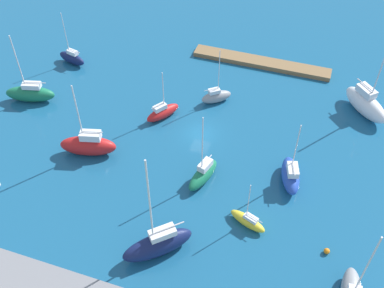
{
  "coord_description": "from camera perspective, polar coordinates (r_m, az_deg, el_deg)",
  "views": [
    {
      "loc": [
        -13.33,
        43.47,
        43.41
      ],
      "look_at": [
        0.0,
        3.7,
        1.5
      ],
      "focal_mm": 43.05,
      "sensor_mm": 36.0,
      "label": 1
    }
  ],
  "objects": [
    {
      "name": "sailboat_blue_west_end",
      "position": [
        57.25,
        12.12,
        -3.77
      ],
      "size": [
        3.63,
        6.21,
        9.17
      ],
      "rotation": [
        0.0,
        0.0,
        4.99
      ],
      "color": "#2347B2",
      "rests_on": "water"
    },
    {
      "name": "sailboat_red_mid_basin",
      "position": [
        60.62,
        -12.73,
        -0.11
      ],
      "size": [
        7.63,
        4.09,
        11.09
      ],
      "rotation": [
        0.0,
        0.0,
        0.26
      ],
      "color": "red",
      "rests_on": "water"
    },
    {
      "name": "sailboat_yellow_center_basin",
      "position": [
        52.82,
        6.93,
        -9.41
      ],
      "size": [
        4.7,
        2.8,
        6.73
      ],
      "rotation": [
        0.0,
        0.0,
        5.92
      ],
      "color": "yellow",
      "rests_on": "water"
    },
    {
      "name": "pier_dock",
      "position": [
        76.03,
        8.57,
        9.96
      ],
      "size": [
        22.11,
        2.66,
        0.75
      ],
      "primitive_type": "cube",
      "color": "olive",
      "rests_on": "ground"
    },
    {
      "name": "sailboat_white_along_channel",
      "position": [
        69.47,
        20.74,
        4.7
      ],
      "size": [
        7.32,
        7.51,
        11.96
      ],
      "rotation": [
        0.0,
        0.0,
        2.33
      ],
      "color": "white",
      "rests_on": "water"
    },
    {
      "name": "sailboat_gray_outer_mooring",
      "position": [
        67.44,
        3.01,
        5.92
      ],
      "size": [
        4.55,
        4.1,
        8.82
      ],
      "rotation": [
        0.0,
        0.0,
        3.82
      ],
      "color": "gray",
      "rests_on": "water"
    },
    {
      "name": "water",
      "position": [
        62.86,
        1.07,
        1.29
      ],
      "size": [
        160.0,
        160.0,
        0.0
      ],
      "primitive_type": "plane",
      "color": "#19567F",
      "rests_on": "ground"
    },
    {
      "name": "sailboat_green_near_pier",
      "position": [
        71.32,
        -19.4,
        5.96
      ],
      "size": [
        7.51,
        3.89,
        10.93
      ],
      "rotation": [
        0.0,
        0.0,
        0.26
      ],
      "color": "#19724C",
      "rests_on": "water"
    },
    {
      "name": "sailboat_red_far_north",
      "position": [
        64.8,
        -3.66,
        3.96
      ],
      "size": [
        4.22,
        5.26,
        7.62
      ],
      "rotation": [
        0.0,
        0.0,
        4.13
      ],
      "color": "red",
      "rests_on": "water"
    },
    {
      "name": "sailboat_navy_lone_south",
      "position": [
        77.46,
        -14.66,
        10.29
      ],
      "size": [
        5.15,
        2.48,
        8.92
      ],
      "rotation": [
        0.0,
        0.0,
        6.06
      ],
      "color": "#141E4C",
      "rests_on": "water"
    },
    {
      "name": "sailboat_navy_east_end",
      "position": [
        49.83,
        -4.25,
        -12.25
      ],
      "size": [
        7.23,
        6.91,
        14.78
      ],
      "rotation": [
        0.0,
        0.0,
        0.75
      ],
      "color": "#141E4C",
      "rests_on": "water"
    },
    {
      "name": "sailboat_green_off_beacon",
      "position": [
        56.27,
        1.39,
        -3.74
      ],
      "size": [
        3.21,
        5.91,
        10.57
      ],
      "rotation": [
        0.0,
        0.0,
        1.29
      ],
      "color": "#19724C",
      "rests_on": "water"
    },
    {
      "name": "mooring_buoy_orange",
      "position": [
        52.77,
        16.36,
        -12.61
      ],
      "size": [
        0.66,
        0.66,
        0.66
      ],
      "primitive_type": "sphere",
      "color": "orange",
      "rests_on": "water"
    }
  ]
}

